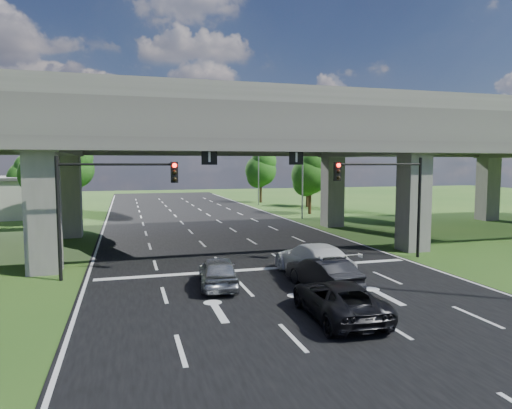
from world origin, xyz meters
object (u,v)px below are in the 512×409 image
signal_right (388,189)px  car_silver (218,272)px  streetlight_far (299,162)px  car_trailing (338,299)px  streetlight_beyond (256,162)px  signal_left (106,193)px  car_dark (323,273)px  car_white (313,260)px

signal_right → car_silver: size_ratio=1.45×
streetlight_far → car_trailing: bearing=-108.6°
streetlight_far → streetlight_beyond: same height
signal_left → car_trailing: size_ratio=1.22×
signal_right → car_silver: bearing=-162.9°
streetlight_far → streetlight_beyond: 16.00m
signal_right → signal_left: bearing=180.0°
streetlight_beyond → car_silver: streetlight_beyond is taller
car_dark → car_white: bearing=-109.9°
car_white → car_trailing: 6.09m
streetlight_beyond → car_white: (-8.10, -38.79, -4.98)m
signal_left → car_dark: signal_left is taller
signal_right → car_dark: size_ratio=1.36×
signal_right → car_trailing: size_ratio=1.22×
streetlight_far → car_trailing: (-9.65, -28.68, -5.13)m
car_white → car_trailing: bearing=72.3°
signal_right → car_trailing: signal_right is taller
signal_left → car_white: signal_left is taller
car_trailing → streetlight_far: bearing=-105.8°
car_silver → car_white: (4.92, 0.58, 0.13)m
signal_right → car_dark: signal_right is taller
streetlight_beyond → car_white: bearing=-101.8°
signal_left → car_silver: size_ratio=1.45×
signal_right → car_silver: (-10.74, -3.31, -3.45)m
signal_right → signal_left: size_ratio=1.00×
signal_left → streetlight_beyond: (17.92, 36.06, 1.66)m
car_white → streetlight_beyond: bearing=-104.7°
signal_left → car_dark: 11.09m
car_silver → signal_right: bearing=-155.6°
signal_right → car_dark: 8.72m
car_silver → car_white: bearing=-166.0°
streetlight_beyond → car_dark: 42.19m
signal_right → car_white: 7.24m
signal_right → streetlight_beyond: 36.17m
signal_left → car_trailing: 12.44m
car_dark → car_trailing: 3.83m
signal_left → streetlight_far: (17.92, 20.06, 1.66)m
signal_right → streetlight_far: (2.27, 20.06, 1.66)m
car_dark → signal_right: bearing=-149.2°
car_trailing → car_dark: bearing=-103.1°
signal_left → car_silver: 6.85m
car_dark → car_trailing: bearing=66.9°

